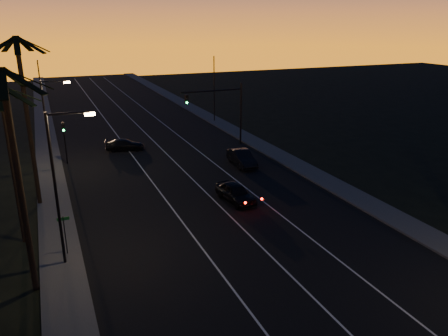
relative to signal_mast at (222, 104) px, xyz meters
name	(u,v)px	position (x,y,z in m)	size (l,w,h in m)	color
road	(190,183)	(-7.14, -9.99, -4.78)	(20.00, 170.00, 0.01)	black
sidewalk_left	(54,202)	(-18.34, -9.99, -4.70)	(2.40, 170.00, 0.16)	#3B3B38
sidewalk_right	(300,166)	(4.06, -9.99, -4.70)	(2.40, 170.00, 0.16)	#3B3B38
lane_stripe_left	(156,188)	(-10.14, -9.99, -4.76)	(0.12, 160.00, 0.01)	silver
lane_stripe_mid	(195,182)	(-6.64, -9.99, -4.76)	(0.12, 160.00, 0.01)	silver
lane_stripe_right	(232,177)	(-3.14, -9.99, -4.76)	(0.12, 160.00, 0.01)	silver
palm_near	(16,162)	(-19.74, -21.99, 2.29)	(4.25, 4.16, 11.53)	black
palm_mid	(10,148)	(-20.34, -15.99, 1.47)	(4.25, 4.16, 10.03)	black
palm_far	(26,107)	(-19.34, -9.99, 2.83)	(4.25, 4.16, 12.53)	black
streetlight_left_near	(60,178)	(-17.84, -19.99, 0.54)	(2.55, 0.26, 9.00)	black
streetlight_left_far	(49,118)	(-17.82, -1.99, 0.28)	(2.55, 0.26, 8.50)	black
street_sign	(65,231)	(-17.94, -18.99, -3.13)	(0.70, 0.06, 2.60)	black
signal_mast	(222,104)	(0.00, 0.00, 0.00)	(7.10, 0.41, 7.00)	black
signal_post	(64,135)	(-16.64, -0.01, -1.89)	(0.28, 0.37, 4.20)	black
far_pole_left	(42,96)	(-18.14, 15.01, -0.28)	(0.14, 0.14, 9.00)	black
far_pole_right	(214,90)	(3.86, 12.01, -0.28)	(0.14, 0.14, 9.00)	black
lead_car	(236,193)	(-5.12, -15.27, -4.05)	(2.23, 4.91, 1.45)	black
right_car	(242,158)	(-0.89, -7.32, -4.01)	(1.86, 4.69, 1.52)	black
cross_car	(125,145)	(-10.44, 2.49, -4.16)	(4.48, 2.66, 1.22)	black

